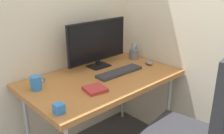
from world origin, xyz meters
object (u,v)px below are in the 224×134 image
at_px(mouse, 149,63).
at_px(office_chair, 199,128).
at_px(desk_clamp_accessory, 59,109).
at_px(keyboard, 119,72).
at_px(notebook, 95,89).
at_px(monitor, 98,42).
at_px(pen_holder, 134,54).
at_px(coffee_mug, 36,83).

bearing_deg(mouse, office_chair, -108.89).
bearing_deg(mouse, desk_clamp_accessory, -164.23).
height_order(keyboard, mouse, mouse).
xyz_separation_m(notebook, desk_clamp_accessory, (-0.37, -0.09, 0.02)).
distance_m(monitor, pen_holder, 0.45).
bearing_deg(notebook, keyboard, 28.69).
relative_size(office_chair, mouse, 13.42).
xyz_separation_m(keyboard, pen_holder, (0.38, 0.18, 0.04)).
height_order(pen_holder, coffee_mug, pen_holder).
bearing_deg(mouse, keyboard, -179.58).
bearing_deg(coffee_mug, pen_holder, -0.52).
xyz_separation_m(office_chair, pen_holder, (0.37, 0.96, 0.24)).
bearing_deg(pen_holder, desk_clamp_accessory, -160.32).
height_order(keyboard, coffee_mug, coffee_mug).
height_order(mouse, pen_holder, pen_holder).
xyz_separation_m(mouse, coffee_mug, (-1.04, 0.23, 0.03)).
bearing_deg(keyboard, desk_clamp_accessory, -163.58).
height_order(monitor, desk_clamp_accessory, monitor).
relative_size(notebook, coffee_mug, 1.28).
bearing_deg(office_chair, pen_holder, 68.65).
relative_size(monitor, mouse, 7.58).
height_order(pen_holder, notebook, pen_holder).
bearing_deg(pen_holder, keyboard, -154.40).
relative_size(coffee_mug, desk_clamp_accessory, 1.84).
bearing_deg(office_chair, keyboard, 90.74).
relative_size(office_chair, monitor, 1.77).
height_order(monitor, keyboard, monitor).
bearing_deg(monitor, office_chair, -88.25).
distance_m(monitor, mouse, 0.53).
bearing_deg(monitor, mouse, -38.38).
xyz_separation_m(coffee_mug, desk_clamp_accessory, (-0.06, -0.41, -0.02)).
xyz_separation_m(monitor, desk_clamp_accessory, (-0.72, -0.48, -0.20)).
relative_size(mouse, desk_clamp_accessory, 1.32).
distance_m(office_chair, notebook, 0.78).
bearing_deg(coffee_mug, keyboard, -15.91).
bearing_deg(office_chair, monitor, 91.75).
relative_size(keyboard, desk_clamp_accessory, 7.04).
height_order(keyboard, notebook, same).
bearing_deg(office_chair, mouse, 64.68).
distance_m(keyboard, desk_clamp_accessory, 0.77).
relative_size(monitor, pen_holder, 3.91).
height_order(notebook, coffee_mug, coffee_mug).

